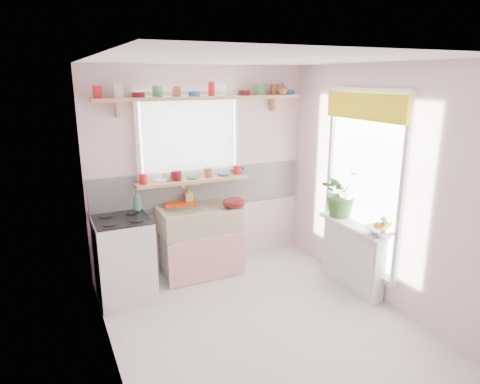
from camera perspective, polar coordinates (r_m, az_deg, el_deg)
name	(u,v)px	position (r m, az deg, el deg)	size (l,w,h in m)	color
room	(277,165)	(4.96, 4.91, 3.56)	(3.20, 3.20, 3.20)	silver
sink_unit	(200,240)	(5.28, -5.42, -6.38)	(0.95, 0.65, 1.11)	white
cooker	(124,259)	(4.83, -15.18, -8.60)	(0.58, 0.58, 0.93)	white
radiator_ledge	(352,255)	(5.09, 14.74, -8.09)	(0.22, 0.95, 0.78)	white
windowsill	(193,180)	(5.23, -6.31, 1.55)	(1.40, 0.22, 0.04)	tan
pine_shelf	(203,98)	(5.13, -4.97, 12.40)	(2.52, 0.24, 0.04)	tan
shelf_crockery	(199,91)	(5.12, -5.45, 13.20)	(2.47, 0.11, 0.12)	red
sill_crockery	(191,175)	(5.21, -6.51, 2.33)	(1.35, 0.11, 0.12)	red
dish_tray	(180,203)	(5.27, -7.95, -1.46)	(0.37, 0.27, 0.04)	#D94213
colander	(234,203)	(5.08, -0.83, -1.42)	(0.28, 0.28, 0.13)	#5B0F11
jade_plant	(341,193)	(5.11, 13.37, -0.09)	(0.50, 0.44, 0.56)	#356227
fruit_bowl	(382,231)	(4.68, 18.43, -4.97)	(0.32, 0.32, 0.08)	silver
herb_pot	(383,225)	(4.66, 18.57, -4.20)	(0.11, 0.07, 0.21)	#316428
soap_bottle_sink	(189,195)	(5.28, -6.81, -0.46)	(0.09, 0.09, 0.20)	#ECD669
sill_cup	(166,176)	(5.18, -9.82, 2.07)	(0.12, 0.12, 0.10)	silver
sill_bowl	(237,171)	(5.50, -0.41, 2.86)	(0.20, 0.20, 0.06)	#3167A0
shelf_vase	(282,88)	(5.52, 5.61, 13.59)	(0.15, 0.15, 0.16)	#94562D
cooker_bottle	(137,200)	(4.88, -13.58, -1.09)	(0.09, 0.09, 0.24)	#3B7751
fruit	(383,225)	(4.67, 18.50, -4.22)	(0.20, 0.14, 0.10)	orange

